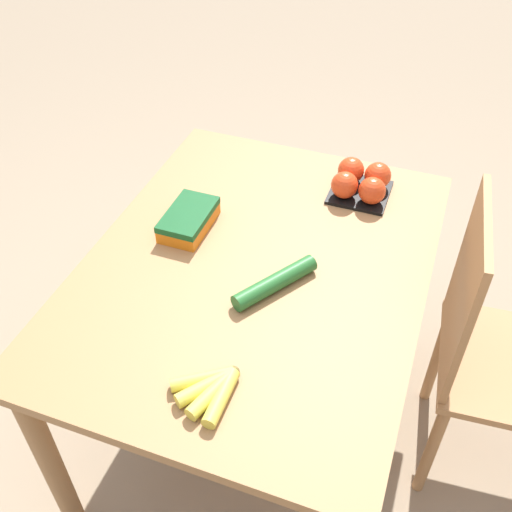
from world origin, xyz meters
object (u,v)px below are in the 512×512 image
object	(u,v)px
banana_bunch	(211,388)
cucumber_near	(275,282)
carrot_bag	(189,218)
tomato_pack	(361,182)
chair	(490,352)

from	to	relation	value
banana_bunch	cucumber_near	bearing A→B (deg)	175.52
banana_bunch	carrot_bag	world-z (taller)	carrot_bag
banana_bunch	tomato_pack	bearing A→B (deg)	170.37
tomato_pack	cucumber_near	size ratio (longest dim) A/B	0.76
chair	tomato_pack	bearing A→B (deg)	54.12
carrot_bag	chair	bearing A→B (deg)	92.88
banana_bunch	cucumber_near	xyz separation A→B (m)	(-0.35, 0.03, 0.01)
banana_bunch	carrot_bag	xyz separation A→B (m)	(-0.50, -0.29, 0.02)
chair	carrot_bag	xyz separation A→B (m)	(0.05, -0.90, 0.27)
chair	cucumber_near	world-z (taller)	chair
tomato_pack	cucumber_near	bearing A→B (deg)	-13.31
banana_bunch	tomato_pack	size ratio (longest dim) A/B	0.88
chair	carrot_bag	world-z (taller)	chair
chair	tomato_pack	world-z (taller)	chair
banana_bunch	tomato_pack	world-z (taller)	tomato_pack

